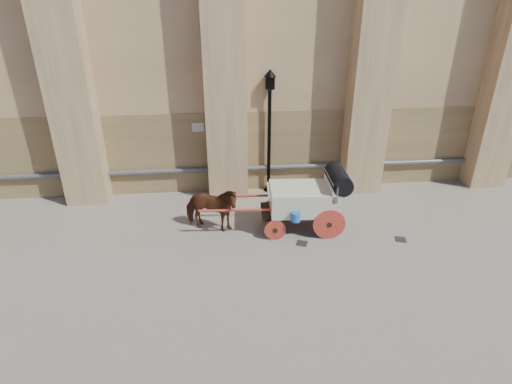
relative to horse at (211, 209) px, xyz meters
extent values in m
plane|color=gray|center=(1.62, -1.02, -0.75)|extent=(90.00, 90.00, 0.00)
cube|color=#9A7D50|center=(3.62, 3.13, 0.75)|extent=(44.00, 0.35, 3.00)
cylinder|color=#59595B|center=(3.62, 2.86, 0.15)|extent=(42.00, 0.18, 0.18)
cube|color=beige|center=(-0.38, 2.95, 1.75)|extent=(0.42, 0.04, 0.32)
imported|color=brown|center=(0.00, 0.00, 0.00)|extent=(1.95, 1.33, 1.50)
cube|color=black|center=(2.74, -0.13, -0.16)|extent=(2.44, 1.23, 0.13)
cube|color=beige|center=(2.85, -0.14, 0.27)|extent=(2.14, 1.48, 0.76)
cube|color=beige|center=(3.66, -0.19, 0.71)|extent=(0.25, 1.36, 0.59)
cube|color=beige|center=(1.94, -0.08, 0.55)|extent=(0.45, 1.21, 0.11)
cylinder|color=black|center=(3.88, -0.20, 0.92)|extent=(0.69, 1.39, 0.61)
cylinder|color=#BE3627|center=(3.51, -0.85, -0.27)|extent=(0.97, 0.13, 0.97)
cylinder|color=#BE3627|center=(3.60, 0.49, -0.27)|extent=(0.97, 0.13, 0.97)
cylinder|color=#BE3627|center=(1.89, -0.75, -0.43)|extent=(0.65, 0.11, 0.65)
cylinder|color=#BE3627|center=(1.98, 0.59, -0.43)|extent=(0.65, 0.11, 0.65)
cylinder|color=#BE3627|center=(0.93, -0.50, 0.17)|extent=(2.59, 0.24, 0.08)
cylinder|color=#BE3627|center=(1.00, 0.47, 0.17)|extent=(2.59, 0.24, 0.08)
cylinder|color=blue|center=(2.48, -0.87, 0.06)|extent=(0.28, 0.28, 0.28)
cylinder|color=black|center=(2.15, 2.78, 1.14)|extent=(0.13, 0.13, 3.78)
cone|color=black|center=(2.15, 2.78, -0.56)|extent=(0.38, 0.38, 0.38)
cube|color=black|center=(2.15, 2.78, 3.29)|extent=(0.29, 0.29, 0.44)
cone|color=black|center=(2.15, 2.78, 3.61)|extent=(0.42, 0.42, 0.25)
cube|color=black|center=(2.66, -1.07, -0.75)|extent=(0.42, 0.42, 0.01)
cube|color=black|center=(5.68, -1.14, -0.75)|extent=(0.40, 0.40, 0.01)
camera|label=1|loc=(0.30, -10.96, 5.69)|focal=28.00mm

